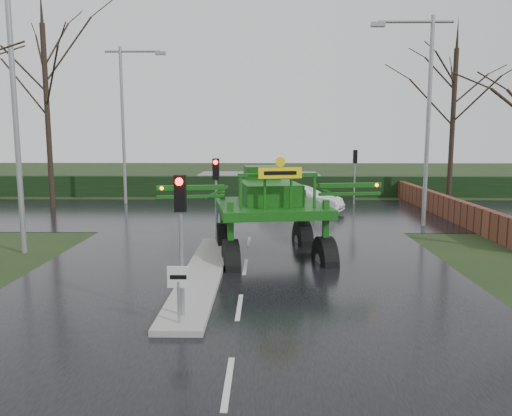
{
  "coord_description": "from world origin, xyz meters",
  "views": [
    {
      "loc": [
        0.65,
        -12.41,
        4.41
      ],
      "look_at": [
        0.36,
        4.26,
        2.0
      ],
      "focal_mm": 35.0,
      "sensor_mm": 36.0,
      "label": 1
    }
  ],
  "objects_px": {
    "traffic_signal_mid": "(216,182)",
    "street_light_left_far": "(127,111)",
    "keep_left_sign": "(179,285)",
    "traffic_signal_far": "(355,164)",
    "street_light_right": "(423,103)",
    "traffic_signal_near": "(181,215)",
    "crop_sprayer": "(230,202)",
    "white_sedan": "(301,213)",
    "street_light_left_near": "(22,92)"
  },
  "relations": [
    {
      "from": "street_light_left_far",
      "to": "crop_sprayer",
      "type": "distance_m",
      "value": 17.79
    },
    {
      "from": "street_light_left_far",
      "to": "white_sedan",
      "type": "height_order",
      "value": "street_light_left_far"
    },
    {
      "from": "traffic_signal_far",
      "to": "street_light_right",
      "type": "bearing_deg",
      "value": 101.95
    },
    {
      "from": "traffic_signal_near",
      "to": "street_light_left_far",
      "type": "relative_size",
      "value": 0.35
    },
    {
      "from": "crop_sprayer",
      "to": "street_light_left_near",
      "type": "bearing_deg",
      "value": 158.78
    },
    {
      "from": "traffic_signal_near",
      "to": "street_light_left_near",
      "type": "xyz_separation_m",
      "value": [
        -6.89,
        7.01,
        3.4
      ]
    },
    {
      "from": "traffic_signal_near",
      "to": "crop_sprayer",
      "type": "bearing_deg",
      "value": 81.95
    },
    {
      "from": "street_light_left_near",
      "to": "street_light_right",
      "type": "relative_size",
      "value": 1.0
    },
    {
      "from": "traffic_signal_far",
      "to": "street_light_left_far",
      "type": "relative_size",
      "value": 0.35
    },
    {
      "from": "street_light_left_near",
      "to": "keep_left_sign",
      "type": "bearing_deg",
      "value": -47.41
    },
    {
      "from": "crop_sprayer",
      "to": "white_sedan",
      "type": "relative_size",
      "value": 1.75
    },
    {
      "from": "traffic_signal_far",
      "to": "white_sedan",
      "type": "height_order",
      "value": "traffic_signal_far"
    },
    {
      "from": "traffic_signal_mid",
      "to": "traffic_signal_far",
      "type": "bearing_deg",
      "value": 58.07
    },
    {
      "from": "white_sedan",
      "to": "street_light_left_far",
      "type": "bearing_deg",
      "value": 92.13
    },
    {
      "from": "keep_left_sign",
      "to": "white_sedan",
      "type": "distance_m",
      "value": 17.96
    },
    {
      "from": "crop_sprayer",
      "to": "keep_left_sign",
      "type": "bearing_deg",
      "value": -106.8
    },
    {
      "from": "traffic_signal_near",
      "to": "traffic_signal_mid",
      "type": "distance_m",
      "value": 8.5
    },
    {
      "from": "traffic_signal_mid",
      "to": "street_light_left_far",
      "type": "bearing_deg",
      "value": 118.86
    },
    {
      "from": "crop_sprayer",
      "to": "traffic_signal_near",
      "type": "bearing_deg",
      "value": -107.46
    },
    {
      "from": "traffic_signal_mid",
      "to": "crop_sprayer",
      "type": "distance_m",
      "value": 3.21
    },
    {
      "from": "keep_left_sign",
      "to": "traffic_signal_mid",
      "type": "height_order",
      "value": "traffic_signal_mid"
    },
    {
      "from": "keep_left_sign",
      "to": "crop_sprayer",
      "type": "height_order",
      "value": "crop_sprayer"
    },
    {
      "from": "keep_left_sign",
      "to": "traffic_signal_far",
      "type": "height_order",
      "value": "traffic_signal_far"
    },
    {
      "from": "traffic_signal_far",
      "to": "street_light_left_far",
      "type": "height_order",
      "value": "street_light_left_far"
    },
    {
      "from": "traffic_signal_mid",
      "to": "crop_sprayer",
      "type": "bearing_deg",
      "value": -76.11
    },
    {
      "from": "white_sedan",
      "to": "keep_left_sign",
      "type": "bearing_deg",
      "value": -170.77
    },
    {
      "from": "traffic_signal_mid",
      "to": "crop_sprayer",
      "type": "relative_size",
      "value": 0.43
    },
    {
      "from": "keep_left_sign",
      "to": "street_light_right",
      "type": "xyz_separation_m",
      "value": [
        9.49,
        13.5,
        4.93
      ]
    },
    {
      "from": "keep_left_sign",
      "to": "traffic_signal_mid",
      "type": "xyz_separation_m",
      "value": [
        0.0,
        8.99,
        1.53
      ]
    },
    {
      "from": "keep_left_sign",
      "to": "street_light_left_far",
      "type": "xyz_separation_m",
      "value": [
        -6.89,
        21.5,
        4.93
      ]
    },
    {
      "from": "traffic_signal_mid",
      "to": "white_sedan",
      "type": "xyz_separation_m",
      "value": [
        4.07,
        8.47,
        -2.59
      ]
    },
    {
      "from": "street_light_left_near",
      "to": "traffic_signal_near",
      "type": "bearing_deg",
      "value": -45.47
    },
    {
      "from": "keep_left_sign",
      "to": "white_sedan",
      "type": "height_order",
      "value": "keep_left_sign"
    },
    {
      "from": "street_light_right",
      "to": "crop_sprayer",
      "type": "relative_size",
      "value": 1.22
    },
    {
      "from": "street_light_left_near",
      "to": "street_light_left_far",
      "type": "relative_size",
      "value": 1.0
    },
    {
      "from": "street_light_left_near",
      "to": "street_light_right",
      "type": "height_order",
      "value": "same"
    },
    {
      "from": "traffic_signal_far",
      "to": "street_light_left_near",
      "type": "distance_m",
      "value": 20.58
    },
    {
      "from": "traffic_signal_near",
      "to": "street_light_left_near",
      "type": "distance_m",
      "value": 10.4
    },
    {
      "from": "keep_left_sign",
      "to": "street_light_left_far",
      "type": "bearing_deg",
      "value": 107.78
    },
    {
      "from": "keep_left_sign",
      "to": "crop_sprayer",
      "type": "xyz_separation_m",
      "value": [
        0.76,
        5.9,
        1.14
      ]
    },
    {
      "from": "street_light_right",
      "to": "street_light_left_far",
      "type": "height_order",
      "value": "same"
    },
    {
      "from": "street_light_right",
      "to": "white_sedan",
      "type": "xyz_separation_m",
      "value": [
        -5.43,
        3.96,
        -5.99
      ]
    },
    {
      "from": "traffic_signal_near",
      "to": "traffic_signal_far",
      "type": "bearing_deg",
      "value": 69.64
    },
    {
      "from": "keep_left_sign",
      "to": "traffic_signal_mid",
      "type": "relative_size",
      "value": 0.38
    },
    {
      "from": "traffic_signal_near",
      "to": "white_sedan",
      "type": "xyz_separation_m",
      "value": [
        4.07,
        16.97,
        -2.59
      ]
    },
    {
      "from": "traffic_signal_near",
      "to": "white_sedan",
      "type": "distance_m",
      "value": 17.64
    },
    {
      "from": "street_light_right",
      "to": "street_light_left_near",
      "type": "bearing_deg",
      "value": -159.89
    },
    {
      "from": "crop_sprayer",
      "to": "traffic_signal_mid",
      "type": "bearing_deg",
      "value": 94.47
    },
    {
      "from": "traffic_signal_far",
      "to": "traffic_signal_mid",
      "type": "bearing_deg",
      "value": 58.07
    },
    {
      "from": "street_light_right",
      "to": "white_sedan",
      "type": "height_order",
      "value": "street_light_right"
    }
  ]
}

